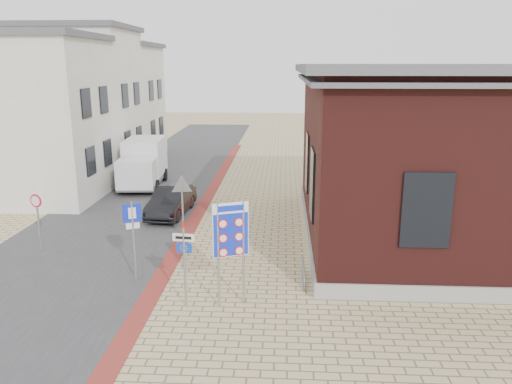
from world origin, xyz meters
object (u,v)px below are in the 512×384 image
(sedan, at_px, (171,201))
(border_sign, at_px, (231,232))
(parking_sign, at_px, (133,227))
(box_truck, at_px, (143,163))
(essen_sign, at_px, (184,256))
(bollard, at_px, (183,234))

(sedan, distance_m, border_sign, 9.62)
(sedan, height_order, parking_sign, parking_sign)
(sedan, distance_m, parking_sign, 7.34)
(box_truck, bearing_deg, parking_sign, -80.51)
(box_truck, bearing_deg, essen_sign, -74.95)
(box_truck, height_order, bollard, box_truck)
(essen_sign, relative_size, bollard, 2.19)
(box_truck, relative_size, border_sign, 1.69)
(box_truck, xyz_separation_m, border_sign, (6.51, -14.24, 0.86))
(border_sign, bearing_deg, sedan, 91.39)
(parking_sign, distance_m, bollard, 3.40)
(essen_sign, bearing_deg, border_sign, 14.49)
(sedan, bearing_deg, border_sign, -62.33)
(box_truck, relative_size, bollard, 4.84)
(border_sign, height_order, parking_sign, border_sign)
(border_sign, distance_m, parking_sign, 3.62)
(box_truck, bearing_deg, bollard, -71.42)
(sedan, relative_size, parking_sign, 1.50)
(sedan, bearing_deg, box_truck, 121.76)
(border_sign, relative_size, essen_sign, 1.31)
(sedan, xyz_separation_m, essen_sign, (2.40, -8.94, 0.90))
(essen_sign, bearing_deg, box_truck, 115.57)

